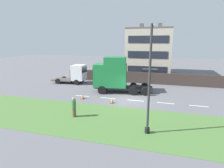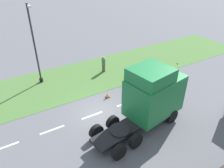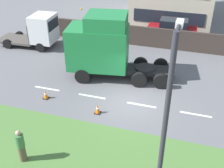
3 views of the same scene
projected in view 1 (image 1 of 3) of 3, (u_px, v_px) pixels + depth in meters
ground_plane at (129, 100)px, 20.77m from camera, size 120.00×120.00×0.00m
grass_verge at (115, 121)px, 15.15m from camera, size 7.00×44.00×0.01m
lane_markings at (136, 101)px, 20.58m from camera, size 0.16×14.60×0.00m
boundary_wall at (141, 78)px, 29.00m from camera, size 0.25×24.00×1.73m
building_block at (150, 52)px, 36.09m from camera, size 10.28×7.82×9.80m
lorry_cab at (113, 75)px, 23.59m from camera, size 3.66×7.54×4.65m
flatbed_truck at (77, 74)px, 28.78m from camera, size 2.48×5.32×2.87m
parked_car at (149, 75)px, 30.26m from camera, size 1.97×4.39×2.07m
lamp_post at (149, 86)px, 12.57m from camera, size 1.30×0.35×7.44m
pedestrian at (74, 107)px, 15.94m from camera, size 0.39×0.39×1.75m
traffic_cone_lead at (112, 100)px, 19.68m from camera, size 0.36×0.36×0.58m
traffic_cone_trailing at (83, 96)px, 21.14m from camera, size 0.36×0.36×0.58m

